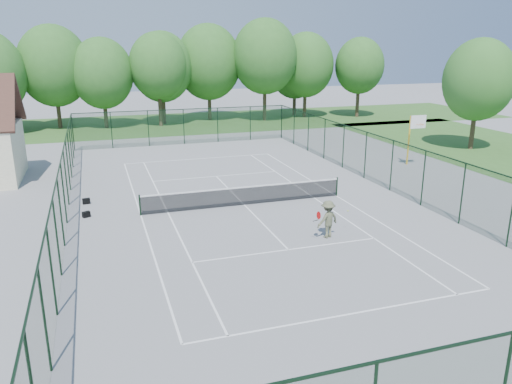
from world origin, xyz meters
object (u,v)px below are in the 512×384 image
Objects in this scene: tennis_player at (328,219)px; basketball_goal at (414,130)px; sports_bag_a at (86,214)px; tennis_net at (244,195)px.

basketball_goal is at bearing 42.01° from tennis_player.
basketball_goal reaches higher than sports_bag_a.
tennis_net is 14.85m from basketball_goal.
basketball_goal is 9.95× the size of sports_bag_a.
sports_bag_a is (-8.10, 0.59, -0.43)m from tennis_net.
tennis_player is at bearing -54.65° from sports_bag_a.
tennis_player is at bearing -68.70° from tennis_net.
tennis_net is 5.22× the size of tennis_player.
basketball_goal is 15.82m from tennis_player.
basketball_goal is 22.53m from sports_bag_a.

